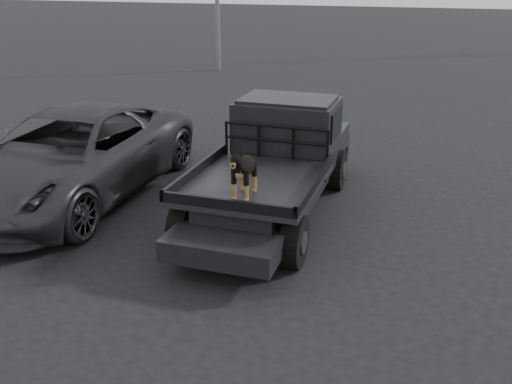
% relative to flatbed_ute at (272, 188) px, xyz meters
% --- Properties ---
extents(ground, '(120.00, 120.00, 0.00)m').
position_rel_flatbed_ute_xyz_m(ground, '(0.63, -1.70, -0.46)').
color(ground, black).
rests_on(ground, ground).
extents(flatbed_ute, '(2.00, 5.40, 0.92)m').
position_rel_flatbed_ute_xyz_m(flatbed_ute, '(0.00, 0.00, 0.00)').
color(flatbed_ute, black).
rests_on(flatbed_ute, ground).
extents(ute_cab, '(1.72, 1.30, 0.88)m').
position_rel_flatbed_ute_xyz_m(ute_cab, '(0.00, 0.95, 0.90)').
color(ute_cab, black).
rests_on(ute_cab, flatbed_ute).
extents(headache_rack, '(1.80, 0.08, 0.55)m').
position_rel_flatbed_ute_xyz_m(headache_rack, '(0.00, 0.20, 0.74)').
color(headache_rack, black).
rests_on(headache_rack, flatbed_ute).
extents(dog, '(0.32, 0.60, 0.74)m').
position_rel_flatbed_ute_xyz_m(dog, '(0.06, -1.56, 0.83)').
color(dog, black).
rests_on(dog, flatbed_ute).
extents(parked_suv, '(2.66, 5.66, 1.56)m').
position_rel_flatbed_ute_xyz_m(parked_suv, '(-3.65, -0.37, 0.32)').
color(parked_suv, '#2E2D32').
rests_on(parked_suv, ground).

